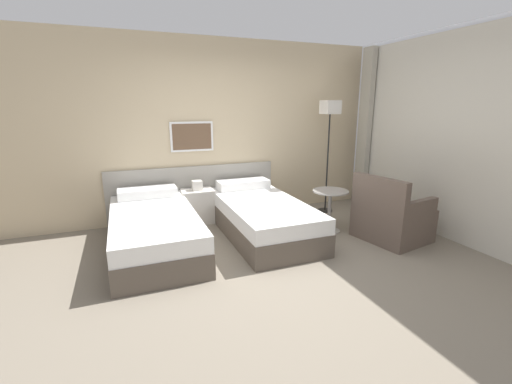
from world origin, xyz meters
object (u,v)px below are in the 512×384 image
object	(u,v)px
floor_lamp	(330,118)
bed_near_window	(261,217)
nightstand	(198,205)
side_table	(330,203)
armchair	(391,219)
bed_near_door	(154,230)

from	to	relation	value
floor_lamp	bed_near_window	bearing A→B (deg)	-157.62
nightstand	side_table	world-z (taller)	nightstand
nightstand	armchair	xyz separation A→B (m)	(2.22, -1.59, 0.02)
bed_near_window	side_table	distance (m)	0.97
bed_near_door	floor_lamp	size ratio (longest dim) A/B	1.13
nightstand	side_table	bearing A→B (deg)	-32.67
bed_near_window	side_table	bearing A→B (deg)	-15.72
bed_near_window	nightstand	bearing A→B (deg)	132.08
side_table	armchair	bearing A→B (deg)	-42.77
bed_near_window	floor_lamp	xyz separation A→B (m)	(1.40, 0.57, 1.28)
nightstand	armchair	size ratio (longest dim) A/B	0.70
bed_near_door	bed_near_window	distance (m)	1.42
bed_near_door	side_table	distance (m)	2.36
floor_lamp	armchair	size ratio (longest dim) A/B	1.96
bed_near_door	armchair	bearing A→B (deg)	-15.35
side_table	armchair	size ratio (longest dim) A/B	0.65
nightstand	side_table	size ratio (longest dim) A/B	1.09
nightstand	side_table	distance (m)	1.95
bed_near_door	armchair	world-z (taller)	armchair
side_table	bed_near_door	bearing A→B (deg)	173.68
floor_lamp	nightstand	bearing A→B (deg)	174.23
side_table	armchair	distance (m)	0.82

